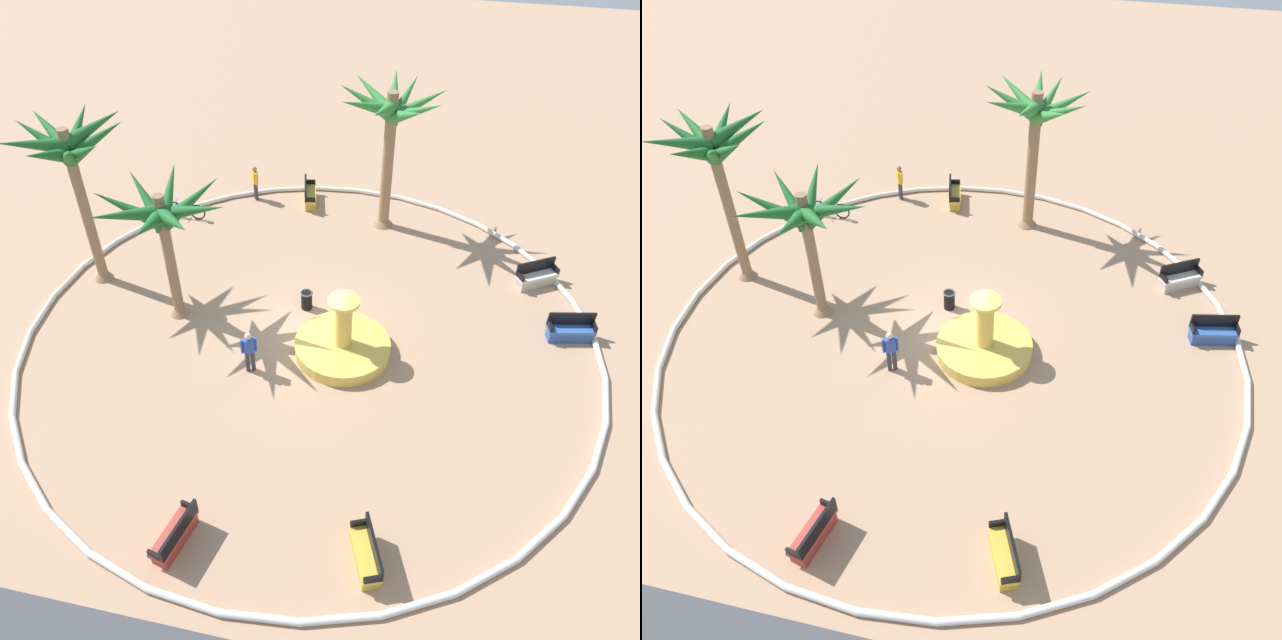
% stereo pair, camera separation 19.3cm
% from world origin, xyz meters
% --- Properties ---
extents(ground_plane, '(80.00, 80.00, 0.00)m').
position_xyz_m(ground_plane, '(0.00, 0.00, 0.00)').
color(ground_plane, tan).
extents(plaza_curb, '(19.68, 19.68, 0.20)m').
position_xyz_m(plaza_curb, '(0.00, 0.00, 0.10)').
color(plaza_curb, silver).
rests_on(plaza_curb, ground).
extents(fountain, '(3.22, 3.22, 2.33)m').
position_xyz_m(fountain, '(-1.21, 0.50, 0.33)').
color(fountain, gold).
rests_on(fountain, ground).
extents(palm_tree_near_fountain, '(3.93, 4.10, 6.38)m').
position_xyz_m(palm_tree_near_fountain, '(8.45, -1.54, 5.16)').
color(palm_tree_near_fountain, '#8E6B4C').
rests_on(palm_tree_near_fountain, ground).
extents(palm_tree_by_curb, '(4.28, 4.47, 6.05)m').
position_xyz_m(palm_tree_by_curb, '(-1.48, -7.42, 4.75)').
color(palm_tree_by_curb, '#8E6B4C').
rests_on(palm_tree_by_curb, ground).
extents(palm_tree_mid_plaza, '(4.54, 4.52, 5.16)m').
position_xyz_m(palm_tree_mid_plaza, '(4.86, -0.16, 4.10)').
color(palm_tree_mid_plaza, '#8E6B4C').
rests_on(palm_tree_mid_plaza, ground).
extents(bench_east, '(0.84, 1.67, 1.00)m').
position_xyz_m(bench_east, '(1.94, -8.44, 0.35)').
color(bench_east, gold).
rests_on(bench_east, ground).
extents(bench_west, '(1.67, 0.81, 1.00)m').
position_xyz_m(bench_west, '(-8.69, -1.80, 0.35)').
color(bench_west, '#335BA8').
rests_on(bench_west, ground).
extents(bench_north, '(0.82, 1.67, 1.00)m').
position_xyz_m(bench_north, '(1.68, 8.21, 0.35)').
color(bench_north, '#B73D33').
rests_on(bench_north, ground).
extents(bench_southeast, '(1.63, 1.25, 1.00)m').
position_xyz_m(bench_southeast, '(-7.66, -4.58, 0.35)').
color(bench_southeast, beige).
rests_on(bench_southeast, ground).
extents(bench_southwest, '(1.06, 1.67, 1.00)m').
position_xyz_m(bench_southwest, '(-3.16, 7.71, 0.35)').
color(bench_southwest, gold).
rests_on(bench_southwest, ground).
extents(trash_bin, '(0.46, 0.46, 0.73)m').
position_xyz_m(trash_bin, '(0.48, -1.48, 0.39)').
color(trash_bin, black).
rests_on(trash_bin, ground).
extents(bicycle_red_frame, '(1.72, 0.44, 0.94)m').
position_xyz_m(bicycle_red_frame, '(6.84, -6.16, 0.38)').
color(bicycle_red_frame, black).
rests_on(bicycle_red_frame, ground).
extents(person_cyclist_helmet, '(0.35, 0.46, 1.61)m').
position_xyz_m(person_cyclist_helmet, '(4.35, -8.24, 0.90)').
color(person_cyclist_helmet, '#33333D').
rests_on(person_cyclist_helmet, ground).
extents(person_cyclist_photo, '(0.48, 0.33, 1.64)m').
position_xyz_m(person_cyclist_photo, '(1.57, 1.93, 0.92)').
color(person_cyclist_photo, '#33333D').
rests_on(person_cyclist_photo, ground).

